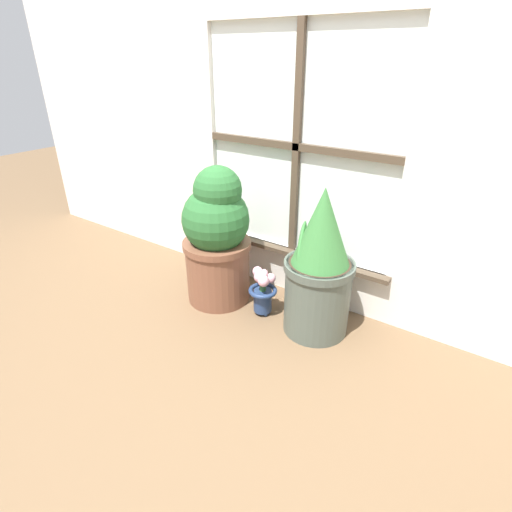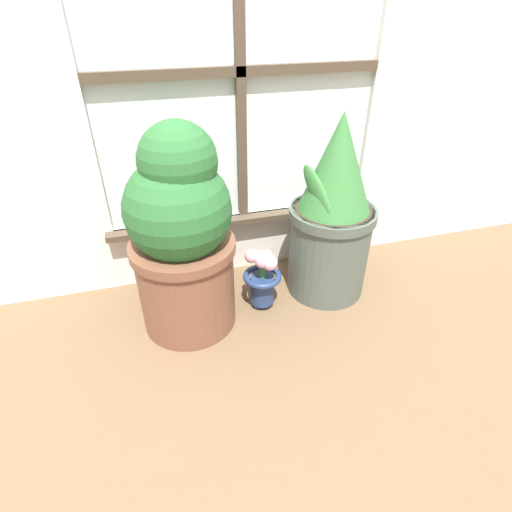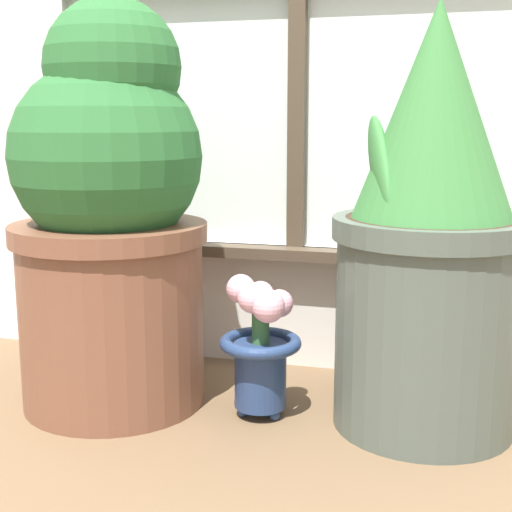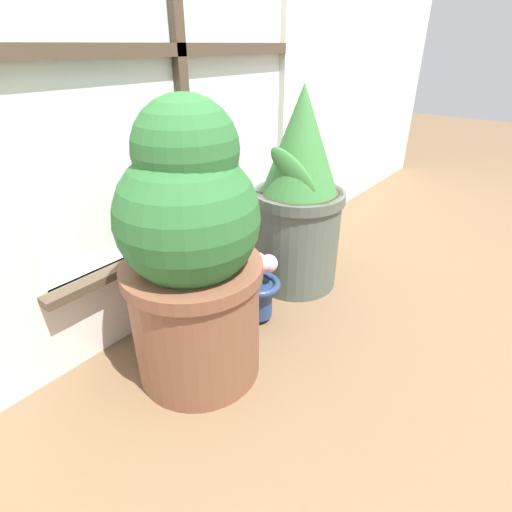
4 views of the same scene
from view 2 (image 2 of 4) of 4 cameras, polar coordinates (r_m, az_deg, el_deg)
The scene contains 4 objects.
ground_plane at distance 1.46m, azimuth 3.78°, elevation -13.11°, with size 10.00×10.00×0.00m, color brown.
potted_plant_left at distance 1.38m, azimuth -10.55°, elevation 2.79°, with size 0.37×0.37×0.76m.
potted_plant_right at distance 1.57m, azimuth 10.84°, elevation 5.61°, with size 0.34×0.34×0.74m.
flower_vase at distance 1.55m, azimuth 0.93°, elevation -2.90°, with size 0.15×0.15×0.26m.
Camera 2 is at (-0.36, -0.94, 1.06)m, focal length 28.00 mm.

